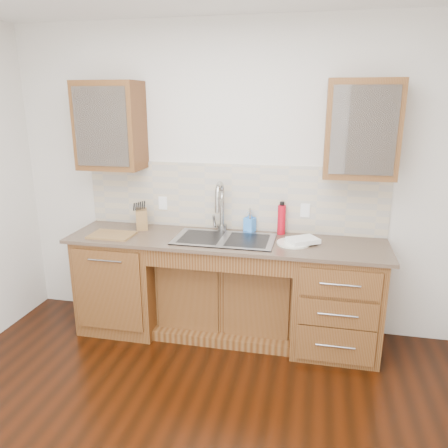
% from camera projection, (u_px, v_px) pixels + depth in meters
% --- Properties ---
extents(wall_back, '(4.00, 0.10, 2.70)m').
position_uv_depth(wall_back, '(233.00, 180.00, 3.92)').
color(wall_back, silver).
rests_on(wall_back, ground).
extents(base_cabinet_left, '(0.70, 0.62, 0.88)m').
position_uv_depth(base_cabinet_left, '(124.00, 280.00, 4.02)').
color(base_cabinet_left, '#593014').
rests_on(base_cabinet_left, ground).
extents(base_cabinet_center, '(1.20, 0.44, 0.70)m').
position_uv_depth(base_cabinet_center, '(227.00, 294.00, 3.94)').
color(base_cabinet_center, '#593014').
rests_on(base_cabinet_center, ground).
extents(base_cabinet_right, '(0.70, 0.62, 0.88)m').
position_uv_depth(base_cabinet_right, '(336.00, 299.00, 3.64)').
color(base_cabinet_right, '#593014').
rests_on(base_cabinet_right, ground).
extents(countertop, '(2.70, 0.65, 0.03)m').
position_uv_depth(countertop, '(225.00, 241.00, 3.69)').
color(countertop, '#84705B').
rests_on(countertop, base_cabinet_left).
extents(backsplash, '(2.70, 0.02, 0.59)m').
position_uv_depth(backsplash, '(232.00, 197.00, 3.90)').
color(backsplash, beige).
rests_on(backsplash, wall_back).
extents(sink, '(0.84, 0.46, 0.19)m').
position_uv_depth(sink, '(224.00, 249.00, 3.70)').
color(sink, '#9E9EA5').
rests_on(sink, countertop).
extents(faucet, '(0.04, 0.04, 0.40)m').
position_uv_depth(faucet, '(222.00, 210.00, 3.85)').
color(faucet, '#999993').
rests_on(faucet, countertop).
extents(filter_tap, '(0.02, 0.02, 0.24)m').
position_uv_depth(filter_tap, '(250.00, 220.00, 3.83)').
color(filter_tap, '#999993').
rests_on(filter_tap, countertop).
extents(upper_cabinet_left, '(0.55, 0.34, 0.75)m').
position_uv_depth(upper_cabinet_left, '(110.00, 126.00, 3.79)').
color(upper_cabinet_left, '#593014').
rests_on(upper_cabinet_left, wall_back).
extents(upper_cabinet_right, '(0.55, 0.34, 0.75)m').
position_uv_depth(upper_cabinet_right, '(362.00, 129.00, 3.37)').
color(upper_cabinet_right, '#593014').
rests_on(upper_cabinet_right, wall_back).
extents(outlet_left, '(0.08, 0.01, 0.12)m').
position_uv_depth(outlet_left, '(163.00, 203.00, 4.04)').
color(outlet_left, white).
rests_on(outlet_left, backsplash).
extents(outlet_right, '(0.08, 0.01, 0.12)m').
position_uv_depth(outlet_right, '(305.00, 210.00, 3.78)').
color(outlet_right, white).
rests_on(outlet_right, backsplash).
extents(soap_bottle, '(0.11, 0.11, 0.19)m').
position_uv_depth(soap_bottle, '(250.00, 221.00, 3.87)').
color(soap_bottle, '#398DF3').
rests_on(soap_bottle, countertop).
extents(water_bottle, '(0.07, 0.07, 0.26)m').
position_uv_depth(water_bottle, '(282.00, 220.00, 3.79)').
color(water_bottle, '#B90819').
rests_on(water_bottle, countertop).
extents(plate, '(0.34, 0.34, 0.01)m').
position_uv_depth(plate, '(293.00, 243.00, 3.56)').
color(plate, white).
rests_on(plate, countertop).
extents(dish_towel, '(0.29, 0.27, 0.04)m').
position_uv_depth(dish_towel, '(303.00, 240.00, 3.55)').
color(dish_towel, white).
rests_on(dish_towel, plate).
extents(knife_block, '(0.16, 0.19, 0.18)m').
position_uv_depth(knife_block, '(142.00, 219.00, 3.96)').
color(knife_block, '#9F6426').
rests_on(knife_block, countertop).
extents(cutting_board, '(0.37, 0.26, 0.02)m').
position_uv_depth(cutting_board, '(112.00, 235.00, 3.77)').
color(cutting_board, olive).
rests_on(cutting_board, countertop).
extents(cup_left_a, '(0.16, 0.16, 0.10)m').
position_uv_depth(cup_left_a, '(102.00, 132.00, 3.82)').
color(cup_left_a, silver).
rests_on(cup_left_a, upper_cabinet_left).
extents(cup_left_b, '(0.13, 0.13, 0.09)m').
position_uv_depth(cup_left_b, '(116.00, 132.00, 3.80)').
color(cup_left_b, white).
rests_on(cup_left_b, upper_cabinet_left).
extents(cup_right_a, '(0.16, 0.16, 0.11)m').
position_uv_depth(cup_right_a, '(345.00, 135.00, 3.40)').
color(cup_right_a, white).
rests_on(cup_right_a, upper_cabinet_right).
extents(cup_right_b, '(0.11, 0.11, 0.09)m').
position_uv_depth(cup_right_b, '(377.00, 137.00, 3.36)').
color(cup_right_b, white).
rests_on(cup_right_b, upper_cabinet_right).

